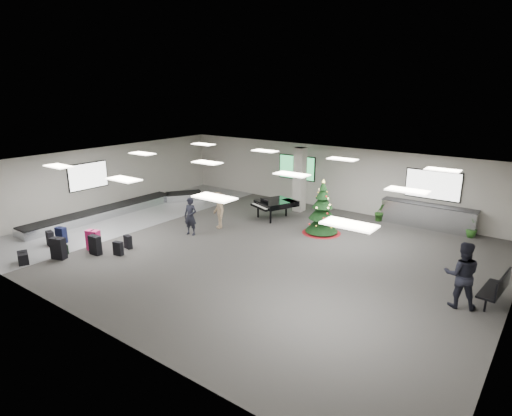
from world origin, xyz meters
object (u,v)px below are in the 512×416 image
Objects in this scene: christmas_tree at (322,215)px; potted_plant_left at (380,212)px; traveler_a at (190,216)px; potted_plant_right at (472,228)px; traveler_bench at (462,275)px; baggage_carousel at (121,209)px; bench at (497,287)px; service_counter at (428,216)px; traveler_b at (218,210)px; grand_piano at (274,204)px; pink_suitcase at (93,240)px.

potted_plant_left is at bearing 66.42° from christmas_tree.
traveler_a reaches higher than potted_plant_right.
potted_plant_left is at bearing -178.34° from potted_plant_right.
traveler_a is 10.55m from traveler_bench.
baggage_carousel is 6.15× the size of bench.
baggage_carousel is at bearing -172.55° from bench.
traveler_a reaches higher than service_counter.
baggage_carousel is 5.57m from traveler_b.
bench is (7.03, -2.60, -0.26)m from christmas_tree.
christmas_tree is 1.46× the size of traveler_b.
traveler_bench is at bearing -67.81° from service_counter.
traveler_bench is (15.61, -0.05, 0.77)m from baggage_carousel.
service_counter is 10.43m from traveler_a.
bench is 6.11m from potted_plant_right.
christmas_tree is 2.84× the size of potted_plant_right.
bench reaches higher than potted_plant_right.
potted_plant_left is (-4.82, 6.47, -0.54)m from traveler_bench.
traveler_a is at bearing -89.39° from grand_piano.
potted_plant_left is at bearing 75.62° from traveler_b.
potted_plant_left is 1.04× the size of potted_plant_right.
christmas_tree is 7.50m from bench.
grand_piano is 1.34× the size of traveler_a.
traveler_b is (0.36, 1.36, 0.01)m from traveler_a.
potted_plant_left is at bearing 37.61° from traveler_a.
pink_suitcase is 0.34× the size of christmas_tree.
christmas_tree is at bearing -46.54° from traveler_bench.
baggage_carousel is at bearing 114.85° from pink_suitcase.
baggage_carousel is 4.49× the size of grand_piano.
bench reaches higher than pink_suitcase.
potted_plant_right is at bearing -100.32° from traveler_bench.
traveler_b is (-1.18, -2.67, 0.09)m from grand_piano.
traveler_bench reaches higher than potted_plant_right.
traveler_bench is (6.19, -3.34, 0.17)m from christmas_tree.
pink_suitcase is at bearing -91.90° from grand_piano.
bench is (3.60, -6.05, 0.00)m from service_counter.
traveler_b is at bearing 63.60° from traveler_a.
baggage_carousel is at bearing -136.81° from traveler_b.
traveler_bench is at bearing -1.72° from grand_piano.
traveler_a is (-1.54, -4.03, 0.08)m from grand_piano.
bench is at bearing 2.39° from baggage_carousel.
traveler_b reaches higher than traveler_a.
potted_plant_right is at bearing -5.94° from service_counter.
service_counter is 2.08m from potted_plant_left.
bench is 0.98× the size of traveler_a.
grand_piano is 1.33× the size of traveler_b.
christmas_tree is at bearing 32.04° from pink_suitcase.
grand_piano is 1.10× the size of traveler_bench.
pink_suitcase is at bearing -127.77° from traveler_a.
traveler_a reaches higher than bench.
traveler_a reaches higher than baggage_carousel.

